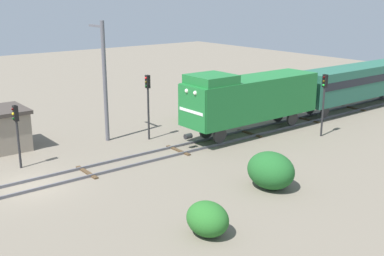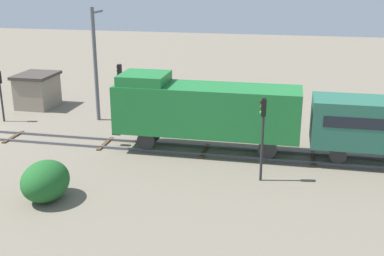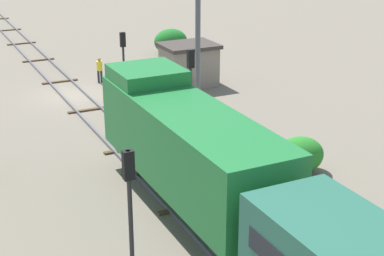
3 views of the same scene
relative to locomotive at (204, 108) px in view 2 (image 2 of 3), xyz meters
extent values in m
cube|color=#4C3823|center=(0.00, -12.96, -2.73)|extent=(2.40, 0.24, 0.09)
cube|color=#4C3823|center=(0.00, -6.43, -2.73)|extent=(2.40, 0.24, 0.09)
cube|color=#4C3823|center=(0.00, 0.09, -2.73)|extent=(2.40, 0.24, 0.09)
cube|color=#4C3823|center=(0.00, 6.62, -2.73)|extent=(2.40, 0.24, 0.09)
cube|color=#1E7233|center=(0.00, 0.24, -0.06)|extent=(2.90, 11.00, 2.90)
cube|color=#1E7233|center=(0.00, -3.66, 1.69)|extent=(2.75, 2.80, 0.60)
cube|color=#1E7233|center=(0.00, -5.31, -0.06)|extent=(2.84, 0.10, 2.84)
cube|color=white|center=(0.00, -5.35, -0.26)|extent=(2.46, 0.06, 0.20)
sphere|color=white|center=(-0.45, -5.36, 1.04)|extent=(0.28, 0.28, 0.28)
sphere|color=white|center=(0.45, -5.36, 1.04)|extent=(0.28, 0.28, 0.28)
cylinder|color=#262628|center=(0.00, -5.61, -1.91)|extent=(0.36, 0.50, 0.36)
cylinder|color=#262628|center=(-0.72, -3.46, -2.06)|extent=(0.18, 1.10, 1.10)
cylinder|color=#262628|center=(0.72, -3.46, -2.06)|extent=(0.18, 1.10, 1.10)
cylinder|color=#262628|center=(-0.72, 3.94, -2.06)|extent=(0.18, 1.10, 1.10)
cylinder|color=#262628|center=(0.72, 3.94, -2.06)|extent=(0.18, 1.10, 1.10)
cylinder|color=#262628|center=(-0.72, 7.94, -2.13)|extent=(0.16, 0.96, 0.96)
cylinder|color=#262628|center=(0.72, 7.94, -2.13)|extent=(0.16, 0.96, 0.96)
cylinder|color=#262628|center=(-3.20, -15.64, -0.89)|extent=(0.14, 0.14, 3.77)
cylinder|color=#262628|center=(-3.40, -6.48, -0.48)|extent=(0.14, 0.14, 4.58)
cube|color=black|center=(-3.40, -6.48, 1.36)|extent=(0.32, 0.24, 0.90)
sphere|color=red|center=(-3.40, -6.62, 1.63)|extent=(0.16, 0.16, 0.16)
sphere|color=#3C3306|center=(-3.40, -6.62, 1.35)|extent=(0.16, 0.16, 0.16)
sphere|color=black|center=(-3.40, -6.62, 1.07)|extent=(0.16, 0.16, 0.16)
cylinder|color=#262628|center=(3.60, 3.77, -0.53)|extent=(0.14, 0.14, 4.49)
cube|color=black|center=(3.60, 3.77, 1.27)|extent=(0.32, 0.24, 0.90)
sphere|color=#390606|center=(3.60, 3.63, 1.54)|extent=(0.16, 0.16, 0.16)
sphere|color=#3C3306|center=(3.60, 3.63, 1.26)|extent=(0.16, 0.16, 0.16)
sphere|color=green|center=(3.60, 3.63, 0.98)|extent=(0.16, 0.16, 0.16)
cylinder|color=#595960|center=(-5.00, -8.90, 1.35)|extent=(0.28, 0.28, 8.25)
cube|color=#595960|center=(-5.90, -8.90, 5.07)|extent=(1.80, 0.16, 0.16)
cube|color=gray|center=(-7.50, -15.16, -1.52)|extent=(3.20, 2.60, 2.50)
cube|color=#3F3833|center=(-7.50, -15.16, -0.15)|extent=(3.50, 2.90, 0.24)
cube|color=#2D2319|center=(-7.50, -16.48, -1.82)|extent=(0.80, 0.06, 1.90)
ellipsoid|color=#1F5C26|center=(7.99, -6.29, -1.79)|extent=(2.70, 2.21, 1.96)
ellipsoid|color=#277E26|center=(-5.93, -0.76, -1.97)|extent=(2.21, 1.81, 1.61)
camera|label=1|loc=(24.10, -24.17, 7.12)|focal=45.00mm
camera|label=2|loc=(27.37, 4.95, 7.85)|focal=45.00mm
camera|label=3|loc=(8.75, 18.40, 8.21)|focal=55.00mm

